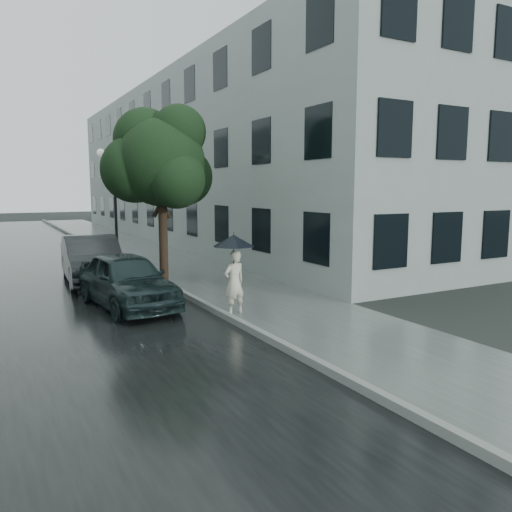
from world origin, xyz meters
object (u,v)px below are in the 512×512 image
street_tree (160,161)px  car_far (92,259)px  car_near (127,280)px  pedestrian (234,282)px  lamp_post (111,197)px

street_tree → car_far: street_tree is taller
car_near → car_far: size_ratio=0.90×
pedestrian → car_near: 2.89m
pedestrian → car_far: pedestrian is taller
pedestrian → lamp_post: lamp_post is taller
street_tree → lamp_post: (-0.16, 6.25, -1.18)m
lamp_post → car_far: bearing=-119.6°
pedestrian → street_tree: 5.63m
street_tree → car_far: size_ratio=1.22×
car_far → lamp_post: bearing=73.6°
lamp_post → car_far: (-1.83, -5.07, -1.92)m
car_far → car_near: bearing=-84.4°
car_near → car_far: 3.89m
street_tree → lamp_post: bearing=91.5°
pedestrian → lamp_post: size_ratio=0.33×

